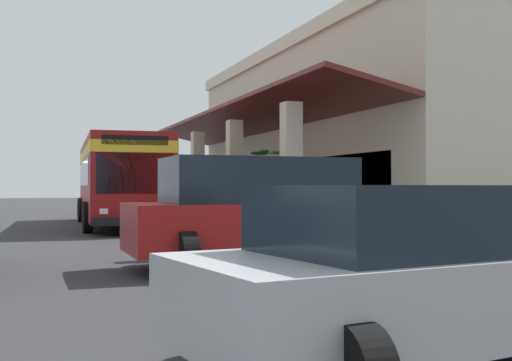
{
  "coord_description": "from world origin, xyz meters",
  "views": [
    {
      "loc": [
        27.77,
        -2.94,
        1.46
      ],
      "look_at": [
        5.74,
        5.0,
        1.69
      ],
      "focal_mm": 45.1,
      "sensor_mm": 36.0,
      "label": 1
    }
  ],
  "objects_px": {
    "transit_bus": "(119,176)",
    "parked_suv_red": "(261,211)",
    "parked_sedan_silver": "(432,272)",
    "potted_palm": "(268,211)",
    "pedestrian": "(186,213)"
  },
  "relations": [
    {
      "from": "transit_bus",
      "to": "parked_suv_red",
      "type": "height_order",
      "value": "transit_bus"
    },
    {
      "from": "transit_bus",
      "to": "potted_palm",
      "type": "height_order",
      "value": "transit_bus"
    },
    {
      "from": "transit_bus",
      "to": "parked_sedan_silver",
      "type": "bearing_deg",
      "value": -0.42
    },
    {
      "from": "parked_sedan_silver",
      "to": "potted_palm",
      "type": "xyz_separation_m",
      "value": [
        -16.17,
        4.73,
        -0.13
      ]
    },
    {
      "from": "parked_suv_red",
      "to": "potted_palm",
      "type": "bearing_deg",
      "value": 158.34
    },
    {
      "from": "parked_sedan_silver",
      "to": "pedestrian",
      "type": "height_order",
      "value": "pedestrian"
    },
    {
      "from": "parked_suv_red",
      "to": "pedestrian",
      "type": "distance_m",
      "value": 2.18
    },
    {
      "from": "transit_bus",
      "to": "parked_sedan_silver",
      "type": "distance_m",
      "value": 19.89
    },
    {
      "from": "transit_bus",
      "to": "parked_suv_red",
      "type": "relative_size",
      "value": 2.36
    },
    {
      "from": "potted_palm",
      "to": "pedestrian",
      "type": "bearing_deg",
      "value": -31.36
    },
    {
      "from": "transit_bus",
      "to": "parked_suv_red",
      "type": "distance_m",
      "value": 13.63
    },
    {
      "from": "parked_suv_red",
      "to": "potted_palm",
      "type": "xyz_separation_m",
      "value": [
        -9.89,
        3.93,
        -0.4
      ]
    },
    {
      "from": "parked_sedan_silver",
      "to": "pedestrian",
      "type": "distance_m",
      "value": 8.27
    },
    {
      "from": "pedestrian",
      "to": "transit_bus",
      "type": "bearing_deg",
      "value": 178.84
    },
    {
      "from": "parked_sedan_silver",
      "to": "pedestrian",
      "type": "bearing_deg",
      "value": -179.38
    }
  ]
}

